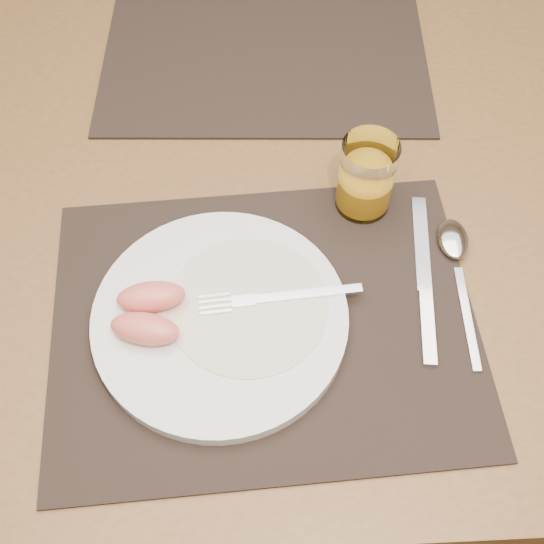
{
  "coord_description": "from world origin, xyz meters",
  "views": [
    {
      "loc": [
        -0.03,
        -0.57,
        1.39
      ],
      "look_at": [
        -0.02,
        -0.17,
        0.77
      ],
      "focal_mm": 45.0,
      "sensor_mm": 36.0,
      "label": 1
    }
  ],
  "objects": [
    {
      "name": "fork",
      "position": [
        -0.02,
        -0.2,
        0.77
      ],
      "size": [
        0.18,
        0.03,
        0.0
      ],
      "color": "silver",
      "rests_on": "plate"
    },
    {
      "name": "ground",
      "position": [
        0.0,
        0.0,
        0.0
      ],
      "size": [
        5.0,
        5.0,
        0.0
      ],
      "primitive_type": "plane",
      "color": "brown",
      "rests_on": "ground"
    },
    {
      "name": "table",
      "position": [
        0.0,
        0.0,
        0.67
      ],
      "size": [
        1.4,
        0.9,
        0.75
      ],
      "color": "brown",
      "rests_on": "ground"
    },
    {
      "name": "grapefruit_wedges",
      "position": [
        -0.15,
        -0.22,
        0.78
      ],
      "size": [
        0.08,
        0.08,
        0.03
      ],
      "color": "#E5715D",
      "rests_on": "plate"
    },
    {
      "name": "juice_glass",
      "position": [
        0.1,
        -0.07,
        0.8
      ],
      "size": [
        0.06,
        0.06,
        0.1
      ],
      "color": "white",
      "rests_on": "placemat_near"
    },
    {
      "name": "plate_dressing",
      "position": [
        -0.04,
        -0.21,
        0.77
      ],
      "size": [
        0.17,
        0.17,
        0.0
      ],
      "color": "white",
      "rests_on": "plate"
    },
    {
      "name": "placemat_near",
      "position": [
        -0.03,
        -0.22,
        0.75
      ],
      "size": [
        0.47,
        0.37,
        0.0
      ],
      "primitive_type": "cube",
      "rotation": [
        0.0,
        0.0,
        0.05
      ],
      "color": "black",
      "rests_on": "table"
    },
    {
      "name": "placemat_far",
      "position": [
        -0.01,
        0.22,
        0.75
      ],
      "size": [
        0.47,
        0.37,
        0.0
      ],
      "primitive_type": "cube",
      "rotation": [
        0.0,
        0.0,
        -0.05
      ],
      "color": "black",
      "rests_on": "table"
    },
    {
      "name": "spoon",
      "position": [
        0.19,
        -0.14,
        0.76
      ],
      "size": [
        0.04,
        0.19,
        0.01
      ],
      "color": "silver",
      "rests_on": "placemat_near"
    },
    {
      "name": "knife",
      "position": [
        0.15,
        -0.19,
        0.76
      ],
      "size": [
        0.04,
        0.22,
        0.01
      ],
      "color": "silver",
      "rests_on": "placemat_near"
    },
    {
      "name": "plate",
      "position": [
        -0.07,
        -0.22,
        0.76
      ],
      "size": [
        0.27,
        0.27,
        0.02
      ],
      "primitive_type": "cylinder",
      "color": "white",
      "rests_on": "placemat_near"
    }
  ]
}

